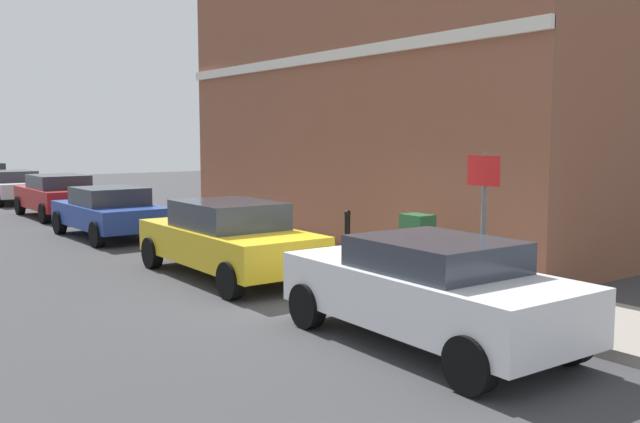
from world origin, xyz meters
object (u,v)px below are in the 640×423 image
Objects in this scene: car_yellow at (228,238)px; street_sign at (484,207)px; bollard_far_kerb at (271,229)px; car_white at (428,288)px; car_blue at (109,211)px; utility_cabinet at (417,248)px; car_red at (58,195)px; car_silver at (12,186)px; bollard_near_cabinet at (347,233)px.

street_sign reaches higher than car_yellow.
car_white is at bearing -103.94° from bollard_far_kerb.
car_yellow is 1.94× the size of street_sign.
utility_cabinet is (2.45, -9.15, -0.03)m from car_blue.
car_yellow is at bearing 1.18° from car_white.
car_red is at bearing 0.75° from car_white.
car_yellow is at bearing 178.25° from car_silver.
car_red is at bearing 97.11° from bollard_far_kerb.
car_white is at bearing 178.71° from car_blue.
car_red is at bearing -0.28° from car_yellow.
street_sign is at bearing -173.35° from car_blue.
street_sign is (1.62, -11.36, 0.95)m from car_blue.
bollard_near_cabinet is 4.55m from street_sign.
street_sign is at bearing -102.00° from bollard_near_cabinet.
car_blue is at bearing 104.98° from utility_cabinet.
street_sign is at bearing -110.50° from utility_cabinet.
car_yellow is 5.22m from street_sign.
car_red is 11.22m from bollard_far_kerb.
bollard_near_cabinet is (2.43, -18.80, 0.00)m from car_silver.
car_blue is at bearing 106.05° from bollard_far_kerb.
car_blue is (-0.05, 6.46, -0.05)m from car_yellow.
car_silver reaches higher than bollard_near_cabinet.
street_sign is (1.57, -4.90, 0.90)m from car_yellow.
car_red is at bearing 94.77° from street_sign.
car_white is at bearing 178.27° from car_silver.
car_white reaches higher than car_silver.
bollard_far_kerb is 0.45× the size of street_sign.
car_blue is 5.78m from bollard_far_kerb.
car_white is at bearing -163.59° from street_sign.
car_silver is 4.00× the size of bollard_near_cabinet.
utility_cabinet is (2.40, -2.69, -0.08)m from car_yellow.
car_red is (0.16, 12.05, -0.00)m from car_yellow.
car_blue is at bearing 1.50° from car_white.
car_red is 17.03m from street_sign.
street_sign is (1.41, -16.95, 0.90)m from car_red.
car_blue is 1.77× the size of street_sign.
street_sign is (1.58, 0.47, 0.91)m from car_white.
bollard_far_kerb is at bearing -12.63° from car_white.
car_white reaches higher than bollard_near_cabinet.
bollard_far_kerb is at bearing 90.26° from street_sign.
car_silver is 3.62× the size of utility_cabinet.
bollard_near_cabinet is 1.00× the size of bollard_far_kerb.
car_blue is 5.59m from car_red.
utility_cabinet is at bearing -40.70° from car_white.
bollard_near_cabinet is at bearing -101.85° from car_yellow.
utility_cabinet is (2.24, -14.74, -0.08)m from car_red.
car_white reaches higher than car_blue.
car_silver is at bearing 94.86° from bollard_far_kerb.
street_sign reaches higher than car_red.
car_blue is 3.92× the size of bollard_far_kerb.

